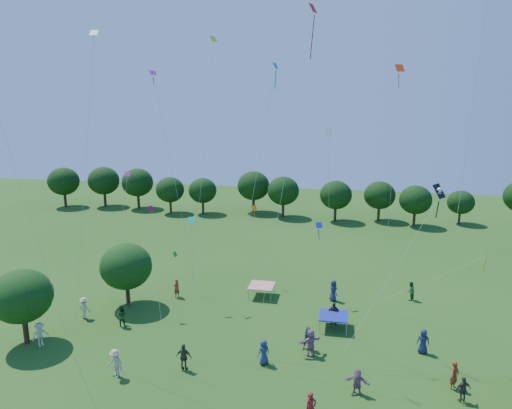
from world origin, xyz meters
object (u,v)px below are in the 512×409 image
at_px(tent_red_stripe, 262,286).
at_px(red_high_kite, 304,68).
at_px(pirate_kite, 437,195).
at_px(tent_blue, 334,316).
at_px(near_tree_west, 22,296).
at_px(near_tree_north, 126,266).

distance_m(tent_red_stripe, red_high_kite, 19.46).
relative_size(pirate_kite, red_high_kite, 0.47).
height_order(tent_blue, red_high_kite, red_high_kite).
height_order(tent_red_stripe, pirate_kite, pirate_kite).
relative_size(tent_blue, red_high_kite, 0.10).
distance_m(tent_blue, red_high_kite, 18.73).
distance_m(tent_blue, pirate_kite, 12.27).
relative_size(near_tree_west, tent_red_stripe, 2.55).
height_order(tent_red_stripe, red_high_kite, red_high_kite).
distance_m(near_tree_north, pirate_kite, 25.35).
height_order(near_tree_west, near_tree_north, near_tree_west).
bearing_deg(pirate_kite, tent_red_stripe, 150.72).
xyz_separation_m(near_tree_north, tent_red_stripe, (11.04, 3.98, -2.52)).
bearing_deg(near_tree_north, red_high_kite, -2.32).
bearing_deg(near_tree_west, near_tree_north, 59.83).
xyz_separation_m(near_tree_west, pirate_kite, (28.24, 4.18, 7.60)).
height_order(pirate_kite, red_high_kite, red_high_kite).
bearing_deg(tent_red_stripe, red_high_kite, -50.36).
relative_size(near_tree_west, tent_blue, 2.55).
bearing_deg(pirate_kite, tent_blue, 159.15).
distance_m(tent_red_stripe, pirate_kite, 17.98).
bearing_deg(near_tree_north, pirate_kite, -7.72).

